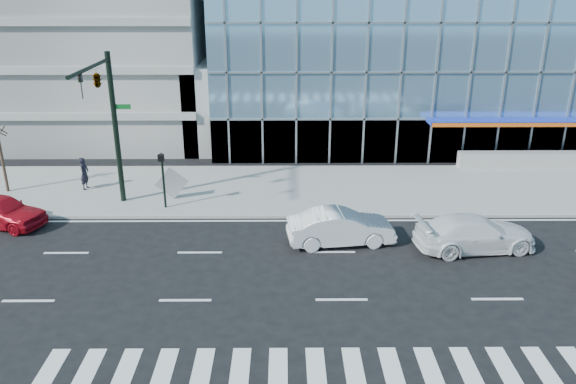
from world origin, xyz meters
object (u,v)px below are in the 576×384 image
ped_signal_post (163,172)px  pedestrian (84,173)px  red_sedan (0,211)px  traffic_signal (103,96)px  white_sedan (341,227)px  tilted_panel (172,183)px  white_suv (475,233)px

ped_signal_post → pedestrian: size_ratio=1.60×
red_sedan → pedestrian: pedestrian is taller
traffic_signal → white_sedan: 13.12m
white_sedan → tilted_panel: tilted_panel is taller
white_suv → white_sedan: white_sedan is taller
white_suv → red_sedan: (-22.68, 2.77, 0.00)m
pedestrian → white_sedan: bearing=-109.1°
white_sedan → red_sedan: size_ratio=1.05×
white_sedan → tilted_panel: (-8.76, 5.29, 0.26)m
tilted_panel → white_suv: bearing=-28.0°
white_suv → pedestrian: bearing=61.8°
red_sedan → tilted_panel: bearing=-50.8°
ped_signal_post → white_sedan: bearing=-24.3°
white_suv → tilted_panel: 15.91m
red_sedan → tilted_panel: (7.92, 3.16, 0.27)m
white_sedan → tilted_panel: size_ratio=3.77×
ped_signal_post → tilted_panel: 1.67m
white_suv → tilted_panel: tilted_panel is taller
white_suv → red_sedan: bearing=75.5°
red_sedan → tilted_panel: tilted_panel is taller
ped_signal_post → white_suv: bearing=-17.4°
pedestrian → tilted_panel: (5.29, -1.63, -0.02)m
traffic_signal → red_sedan: size_ratio=1.72×
white_sedan → pedestrian: 15.66m
traffic_signal → pedestrian: (-2.64, 3.27, -5.07)m
white_sedan → pedestrian: (-14.05, 6.92, 0.28)m
red_sedan → pedestrian: 5.47m
ped_signal_post → red_sedan: bearing=-166.3°
traffic_signal → tilted_panel: 5.97m
white_sedan → pedestrian: pedestrian is taller
white_sedan → white_suv: bearing=-103.2°
ped_signal_post → white_suv: (14.91, -4.67, -1.35)m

